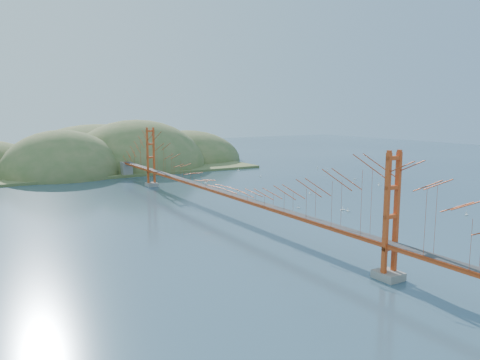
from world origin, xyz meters
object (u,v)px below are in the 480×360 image
sailboat_1 (343,209)px  sailboat_0 (348,210)px  bridge (225,167)px  sailboat_2 (466,214)px

sailboat_1 → sailboat_0: (0.11, -0.97, -0.01)m
bridge → sailboat_1: size_ratio=126.88×
sailboat_0 → sailboat_2: 16.75m
bridge → sailboat_1: bridge is taller
sailboat_0 → sailboat_2: sailboat_2 is taller
sailboat_0 → bridge: bearing=156.4°
bridge → sailboat_2: bearing=-31.6°
bridge → sailboat_0: bridge is taller
bridge → sailboat_0: bearing=-23.6°
bridge → sailboat_0: 19.79m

